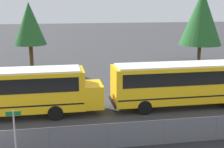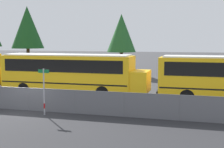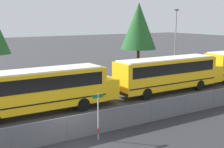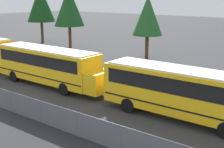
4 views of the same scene
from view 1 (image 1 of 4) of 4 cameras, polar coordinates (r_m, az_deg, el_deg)
school_bus_2 at (r=22.17m, az=-18.34°, el=-2.71°), size 12.04×2.54×3.30m
school_bus_3 at (r=23.88m, az=13.54°, el=-1.29°), size 12.04×2.54×3.30m
street_sign at (r=15.91m, az=-17.32°, el=-10.77°), size 0.70×0.09×2.77m
tree_1 at (r=41.61m, az=16.03°, el=9.94°), size 5.36×5.36×9.30m
tree_3 at (r=37.02m, az=-14.86°, el=8.87°), size 3.70×3.70×7.73m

